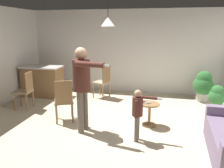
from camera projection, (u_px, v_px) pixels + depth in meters
The scene contains 13 objects.
ground at pixel (99, 131), 4.84m from camera, with size 7.68×7.68×0.00m, color beige.
wall_back at pixel (125, 52), 7.55m from camera, with size 6.40×0.10×2.70m, color silver.
kitchen_counter at pixel (42, 81), 7.22m from camera, with size 1.26×0.66×0.95m.
side_table_by_couch at pixel (149, 112), 5.02m from camera, with size 0.44×0.44×0.52m.
person_adult at pixel (82, 81), 4.57m from camera, with size 0.82×0.61×1.76m.
person_child at pixel (138, 110), 4.27m from camera, with size 0.55×0.29×1.02m.
dining_chair_by_counter at pixel (25, 89), 6.02m from camera, with size 0.46×0.46×1.00m.
dining_chair_near_wall at pixel (64, 99), 5.18m from camera, with size 0.56×0.56×1.00m.
dining_chair_centre_back at pixel (103, 81), 6.99m from camera, with size 0.53×0.53×1.00m.
potted_plant_corner at pixel (203, 85), 6.68m from camera, with size 0.59×0.59×0.91m.
potted_plant_by_wall at pixel (217, 96), 5.99m from camera, with size 0.43×0.43×0.67m.
spare_remote_on_table at pixel (148, 103), 4.95m from camera, with size 0.04×0.13×0.04m, color white.
ceiling_light_pendant at pixel (108, 22), 5.14m from camera, with size 0.32×0.32×0.55m.
Camera 1 is at (1.24, -4.30, 2.13)m, focal length 36.63 mm.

